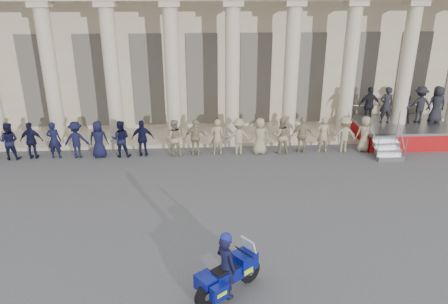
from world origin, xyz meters
TOP-DOWN VIEW (x-y plane):
  - ground at (0.00, 0.00)m, footprint 90.00×90.00m
  - building at (-0.00, 14.74)m, footprint 40.00×12.50m
  - officer_rank at (-3.99, 6.64)m, footprint 22.54×0.60m
  - reviewing_stand at (9.29, 7.85)m, footprint 4.17×4.00m
  - motorcycle at (0.44, -2.38)m, footprint 1.68×1.44m
  - rider at (0.35, -2.45)m, footprint 0.68×0.72m

SIDE VIEW (x-z plane):
  - ground at x=0.00m, z-range 0.00..0.00m
  - motorcycle at x=0.44m, z-range -0.09..1.20m
  - officer_rank at x=-3.99m, z-range 0.00..1.59m
  - rider at x=0.35m, z-range 0.00..1.73m
  - reviewing_stand at x=9.29m, z-range 0.10..2.64m
  - building at x=0.00m, z-range 0.02..9.02m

